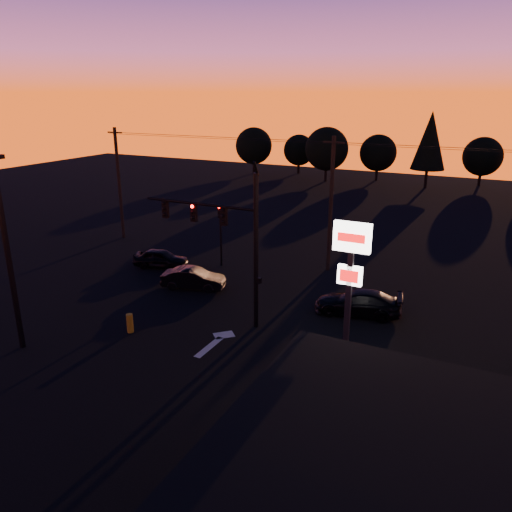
{
  "coord_description": "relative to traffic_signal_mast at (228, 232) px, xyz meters",
  "views": [
    {
      "loc": [
        12.09,
        -17.04,
        11.62
      ],
      "look_at": [
        1.0,
        5.0,
        3.5
      ],
      "focal_mm": 35.0,
      "sensor_mm": 36.0,
      "label": 1
    }
  ],
  "objects": [
    {
      "name": "power_wires",
      "position": [
        2.1,
        10.01,
        3.63
      ],
      "size": [
        36.0,
        1.22,
        0.07
      ],
      "color": "black",
      "rests_on": "ground"
    },
    {
      "name": "pylon_sign",
      "position": [
        7.1,
        -2.49,
        -0.02
      ],
      "size": [
        1.5,
        0.28,
        6.8
      ],
      "color": "black",
      "rests_on": "ground"
    },
    {
      "name": "secondary_signal",
      "position": [
        -4.9,
        7.49,
        -2.07
      ],
      "size": [
        0.3,
        0.31,
        4.35
      ],
      "color": "black",
      "rests_on": "ground"
    },
    {
      "name": "lane_arrow",
      "position": [
        0.6,
        -2.33,
        -4.93
      ],
      "size": [
        1.2,
        3.1,
        0.01
      ],
      "color": "beige",
      "rests_on": "ground"
    },
    {
      "name": "tree_3",
      "position": [
        -3.9,
        48.01,
        -1.19
      ],
      "size": [
        4.95,
        4.95,
        6.22
      ],
      "color": "black",
      "rests_on": "ground"
    },
    {
      "name": "tree_1",
      "position": [
        -15.9,
        49.01,
        -1.5
      ],
      "size": [
        4.54,
        4.54,
        5.71
      ],
      "color": "black",
      "rests_on": "ground"
    },
    {
      "name": "tree_5",
      "position": [
        9.1,
        50.01,
        -1.19
      ],
      "size": [
        4.95,
        4.95,
        6.22
      ],
      "color": "black",
      "rests_on": "ground"
    },
    {
      "name": "tree_0",
      "position": [
        -21.9,
        46.01,
        -0.88
      ],
      "size": [
        5.36,
        5.36,
        6.74
      ],
      "color": "black",
      "rests_on": "ground"
    },
    {
      "name": "car_left",
      "position": [
        -8.48,
        5.32,
        -4.29
      ],
      "size": [
        4.03,
        2.45,
        1.28
      ],
      "primitive_type": "imported",
      "rotation": [
        0.0,
        0.0,
        1.84
      ],
      "color": "black",
      "rests_on": "ground"
    },
    {
      "name": "tree_2",
      "position": [
        -9.9,
        44.01,
        -0.57
      ],
      "size": [
        5.77,
        5.78,
        7.26
      ],
      "color": "black",
      "rests_on": "ground"
    },
    {
      "name": "utility_pole_0",
      "position": [
        -15.9,
        10.01,
        -0.34
      ],
      "size": [
        1.4,
        0.26,
        9.0
      ],
      "color": "black",
      "rests_on": "ground"
    },
    {
      "name": "utility_pole_1",
      "position": [
        2.1,
        10.01,
        -0.34
      ],
      "size": [
        1.4,
        0.26,
        9.0
      ],
      "color": "black",
      "rests_on": "ground"
    },
    {
      "name": "car_right",
      "position": [
        5.9,
        3.89,
        -4.26
      ],
      "size": [
        4.97,
        2.8,
        1.36
      ],
      "primitive_type": "imported",
      "rotation": [
        0.0,
        0.0,
        -1.37
      ],
      "color": "black",
      "rests_on": "ground"
    },
    {
      "name": "traffic_signal_mast",
      "position": [
        0.0,
        0.0,
        0.0
      ],
      "size": [
        6.79,
        0.52,
        8.58
      ],
      "color": "black",
      "rests_on": "ground"
    },
    {
      "name": "car_mid",
      "position": [
        -4.27,
        3.04,
        -4.29
      ],
      "size": [
        4.14,
        2.43,
        1.29
      ],
      "primitive_type": "imported",
      "rotation": [
        0.0,
        0.0,
        1.86
      ],
      "color": "black",
      "rests_on": "ground"
    },
    {
      "name": "tree_4",
      "position": [
        3.1,
        45.01,
        0.99
      ],
      "size": [
        4.18,
        4.18,
        9.5
      ],
      "color": "black",
      "rests_on": "ground"
    },
    {
      "name": "bollard",
      "position": [
        -3.82,
        -3.44,
        -4.44
      ],
      "size": [
        0.33,
        0.33,
        0.98
      ],
      "primitive_type": "cylinder",
      "color": "#A57911",
      "rests_on": "ground"
    },
    {
      "name": "ground",
      "position": [
        0.1,
        -3.99,
        -4.94
      ],
      "size": [
        120.0,
        120.0,
        0.0
      ],
      "primitive_type": "plane",
      "color": "black",
      "rests_on": "ground"
    },
    {
      "name": "parking_lot_light",
      "position": [
        -7.4,
        -6.99,
        0.33
      ],
      "size": [
        1.25,
        0.3,
        9.14
      ],
      "color": "black",
      "rests_on": "ground"
    },
    {
      "name": "suv_parked",
      "position": [
        7.6,
        -6.72,
        -4.2
      ],
      "size": [
        4.63,
        5.83,
        1.47
      ],
      "primitive_type": "imported",
      "rotation": [
        0.0,
        0.0,
        0.48
      ],
      "color": "black",
      "rests_on": "ground"
    }
  ]
}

